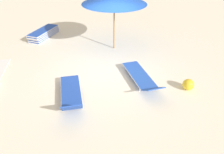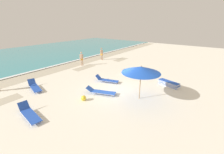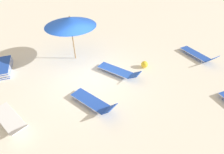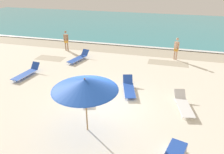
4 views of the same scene
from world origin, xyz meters
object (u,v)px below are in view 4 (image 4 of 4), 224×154
at_px(sun_lounger_near_water_left, 129,88).
at_px(beach_ball, 64,87).
at_px(sun_lounger_beside_umbrella, 27,73).
at_px(beachgoer_shoreline_child, 66,39).
at_px(sun_lounger_under_umbrella, 79,58).
at_px(beachgoer_strolling_adult, 176,47).
at_px(sun_lounger_near_water_right, 184,104).
at_px(beach_umbrella, 85,85).
at_px(sun_lounger_mid_beach_solo, 86,93).

xyz_separation_m(sun_lounger_near_water_left, beach_ball, (-3.72, -0.83, -0.03)).
relative_size(sun_lounger_beside_umbrella, beachgoer_shoreline_child, 1.29).
height_order(sun_lounger_under_umbrella, beachgoer_strolling_adult, beachgoer_strolling_adult).
bearing_deg(sun_lounger_under_umbrella, sun_lounger_near_water_right, -18.07).
distance_m(sun_lounger_beside_umbrella, beachgoer_shoreline_child, 5.67).
xyz_separation_m(sun_lounger_under_umbrella, sun_lounger_near_water_right, (7.80, -4.94, -0.00)).
height_order(beach_umbrella, beachgoer_strolling_adult, beach_umbrella).
relative_size(beach_umbrella, sun_lounger_under_umbrella, 1.18).
xyz_separation_m(sun_lounger_under_umbrella, sun_lounger_near_water_left, (4.79, -3.91, 0.00)).
distance_m(sun_lounger_under_umbrella, sun_lounger_mid_beach_solo, 5.69).
bearing_deg(sun_lounger_near_water_left, beachgoer_shoreline_child, 122.92).
bearing_deg(beach_ball, beachgoer_shoreline_child, 114.41).
relative_size(beachgoer_shoreline_child, beachgoer_strolling_adult, 1.00).
height_order(beach_umbrella, sun_lounger_mid_beach_solo, beach_umbrella).
bearing_deg(sun_lounger_beside_umbrella, sun_lounger_near_water_left, 4.81).
bearing_deg(beach_ball, sun_lounger_mid_beach_solo, -12.19).
bearing_deg(sun_lounger_near_water_left, beach_ball, 176.62).
height_order(sun_lounger_under_umbrella, sun_lounger_near_water_right, sun_lounger_under_umbrella).
xyz_separation_m(sun_lounger_beside_umbrella, beachgoer_strolling_adult, (9.54, 5.76, 0.78)).
xyz_separation_m(sun_lounger_beside_umbrella, sun_lounger_mid_beach_solo, (4.80, -1.46, -0.01)).
bearing_deg(sun_lounger_near_water_left, beachgoer_strolling_adult, 51.22).
distance_m(sun_lounger_near_water_left, beachgoer_strolling_adult, 6.62).
xyz_separation_m(beach_umbrella, beachgoer_strolling_adult, (3.62, 9.96, -1.21)).
relative_size(sun_lounger_under_umbrella, sun_lounger_beside_umbrella, 1.01).
xyz_separation_m(beach_umbrella, sun_lounger_mid_beach_solo, (-1.12, 2.73, -2.01)).
xyz_separation_m(sun_lounger_mid_beach_solo, beach_ball, (-1.53, 0.33, -0.02)).
distance_m(beach_umbrella, beachgoer_strolling_adult, 10.66).
bearing_deg(sun_lounger_near_water_right, beachgoer_strolling_adult, 80.71).
xyz_separation_m(sun_lounger_beside_umbrella, beachgoer_shoreline_child, (0.21, 5.61, 0.78)).
distance_m(beach_umbrella, beachgoer_shoreline_child, 11.41).
height_order(sun_lounger_mid_beach_solo, beach_ball, sun_lounger_mid_beach_solo).
bearing_deg(beachgoer_strolling_adult, sun_lounger_beside_umbrella, 66.80).
relative_size(sun_lounger_under_umbrella, sun_lounger_near_water_left, 1.02).
relative_size(sun_lounger_mid_beach_solo, beach_ball, 6.30).
relative_size(sun_lounger_beside_umbrella, sun_lounger_near_water_left, 1.02).
relative_size(beachgoer_shoreline_child, beach_ball, 4.66).
distance_m(beachgoer_shoreline_child, beachgoer_strolling_adult, 9.33).
xyz_separation_m(beach_umbrella, sun_lounger_near_water_left, (1.07, 3.89, -2.00)).
distance_m(sun_lounger_near_water_left, beach_ball, 3.81).
relative_size(sun_lounger_near_water_left, beach_ball, 5.91).
height_order(beachgoer_strolling_adult, beach_ball, beachgoer_strolling_adult).
height_order(sun_lounger_beside_umbrella, beach_ball, sun_lounger_beside_umbrella).
bearing_deg(beachgoer_shoreline_child, sun_lounger_near_water_left, -43.94).
height_order(beachgoer_shoreline_child, beach_ball, beachgoer_shoreline_child).
xyz_separation_m(sun_lounger_beside_umbrella, sun_lounger_near_water_right, (10.01, -1.34, -0.00)).
bearing_deg(sun_lounger_mid_beach_solo, beachgoer_shoreline_child, 102.21).
bearing_deg(sun_lounger_mid_beach_solo, beachgoer_strolling_adult, 35.97).
relative_size(beach_umbrella, beachgoer_shoreline_child, 1.53).
xyz_separation_m(beach_umbrella, beach_ball, (-2.65, 3.06, -2.02)).
distance_m(sun_lounger_under_umbrella, sun_lounger_beside_umbrella, 4.23).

